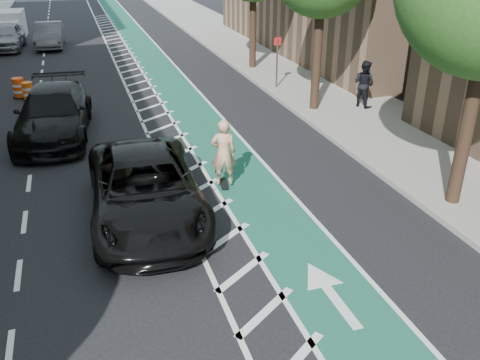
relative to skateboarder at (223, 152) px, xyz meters
name	(u,v)px	position (x,y,z in m)	size (l,w,h in m)	color
ground	(164,250)	(-2.30, -2.82, -1.08)	(120.00, 120.00, 0.00)	black
bike_lane	(192,112)	(0.70, 7.18, -1.07)	(2.00, 90.00, 0.01)	#17533D
buffer_strip	(156,115)	(-0.80, 7.18, -1.07)	(1.40, 90.00, 0.01)	silver
sidewalk_right	(331,96)	(7.20, 7.18, -1.00)	(5.00, 90.00, 0.15)	gray
curb_right	(281,101)	(4.75, 7.18, -1.00)	(0.12, 90.00, 0.16)	gray
sign_post	(277,62)	(5.30, 9.18, 0.27)	(0.35, 0.08, 2.47)	#4C4C4C
skateboard	(224,184)	(0.00, 0.00, -1.00)	(0.33, 0.74, 0.10)	black
skateboarder	(223,152)	(0.00, 0.00, 0.00)	(0.72, 0.47, 1.97)	tan
suv_near	(145,189)	(-2.42, -1.14, -0.25)	(2.76, 5.98, 1.66)	black
suv_far	(54,113)	(-4.70, 5.95, -0.21)	(2.44, 6.00, 1.74)	black
car_silver	(6,36)	(-7.74, 23.64, -0.25)	(1.97, 4.89, 1.67)	gray
car_grey	(49,35)	(-5.10, 23.64, -0.30)	(1.65, 4.74, 1.56)	#5B5A60
pedestrian	(364,84)	(7.65, 5.26, 0.04)	(0.94, 0.73, 1.93)	black
box_truck	(9,26)	(-7.91, 27.76, -0.23)	(2.15, 4.51, 1.85)	white
barrel_a	(61,123)	(-4.50, 6.18, -0.68)	(0.61, 0.61, 0.84)	#D73E0B
barrel_b	(28,91)	(-5.90, 11.18, -0.70)	(0.58, 0.58, 0.79)	#FF630D
barrel_c	(19,88)	(-6.30, 11.68, -0.66)	(0.66, 0.66, 0.90)	#FF4A0D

